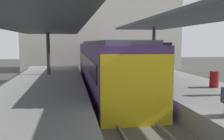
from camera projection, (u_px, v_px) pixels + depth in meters
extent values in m
plane|color=#383835|center=(128.00, 120.00, 10.17)|extent=(80.00, 80.00, 0.00)
cube|color=gray|center=(33.00, 112.00, 9.47)|extent=(4.40, 28.00, 1.00)
cube|color=gray|center=(212.00, 104.00, 10.75)|extent=(4.40, 28.00, 1.00)
cube|color=#59544C|center=(128.00, 117.00, 10.16)|extent=(3.20, 28.00, 0.20)
cube|color=slate|center=(111.00, 114.00, 10.02)|extent=(0.08, 28.00, 0.14)
cube|color=slate|center=(144.00, 113.00, 10.26)|extent=(0.08, 28.00, 0.14)
cube|color=#472D6B|center=(105.00, 66.00, 16.28)|extent=(2.70, 15.72, 2.90)
cube|color=yellow|center=(138.00, 91.00, 8.57)|extent=(2.65, 0.08, 2.60)
cube|color=black|center=(85.00, 61.00, 16.01)|extent=(0.04, 14.46, 0.76)
cube|color=black|center=(125.00, 60.00, 16.47)|extent=(0.04, 14.46, 0.76)
cube|color=#515156|center=(105.00, 43.00, 16.11)|extent=(2.16, 14.93, 0.20)
cylinder|color=#333335|center=(48.00, 53.00, 16.79)|extent=(0.24, 0.24, 2.92)
cube|color=#3D4247|center=(35.00, 24.00, 10.45)|extent=(4.18, 21.00, 0.16)
cylinder|color=#333335|center=(154.00, 50.00, 18.05)|extent=(0.24, 0.24, 3.35)
cube|color=#3D4247|center=(199.00, 17.00, 11.68)|extent=(4.18, 21.00, 0.16)
cylinder|color=#262628|center=(165.00, 60.00, 15.59)|extent=(0.08, 0.08, 2.20)
cube|color=black|center=(165.00, 45.00, 15.48)|extent=(0.90, 0.06, 0.32)
cylinder|color=maroon|center=(214.00, 79.00, 12.01)|extent=(0.44, 0.44, 0.80)
cube|color=beige|center=(101.00, 23.00, 29.38)|extent=(18.00, 6.00, 11.00)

